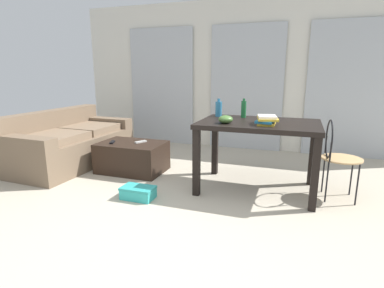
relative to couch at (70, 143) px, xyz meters
The scene contains 14 objects.
ground_plane 2.24m from the couch, ahead, with size 7.81×7.81×0.00m, color #B2A893.
wall_back 3.00m from the couch, 39.30° to the left, with size 6.01×0.10×2.44m, color silver.
curtains 2.89m from the couch, 37.95° to the left, with size 4.27×0.03×2.04m.
couch is the anchor object (origin of this frame).
coffee_table 1.02m from the couch, ahead, with size 0.85×0.58×0.39m.
craft_table 2.69m from the couch, ahead, with size 1.27×0.85×0.77m.
wire_chair 3.46m from the couch, ahead, with size 0.40×0.40×0.83m.
bottle_near 2.52m from the couch, ahead, with size 0.06×0.06×0.22m.
bottle_far 2.23m from the couch, ahead, with size 0.08×0.08×0.21m.
bowl 2.43m from the couch, ahead, with size 0.15×0.15×0.08m, color #477033.
book_stack 2.82m from the couch, ahead, with size 0.25×0.32×0.09m.
tv_remote_primary 1.13m from the couch, ahead, with size 0.05×0.16×0.02m, color #B7B7B2.
tv_remote_secondary 0.80m from the couch, ahead, with size 0.04×0.16×0.02m, color black.
shoebox 1.75m from the couch, 27.54° to the right, with size 0.34×0.21×0.13m.
Camera 1 is at (0.85, -2.01, 1.31)m, focal length 28.74 mm.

